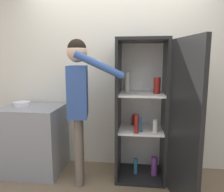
{
  "coord_description": "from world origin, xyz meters",
  "views": [
    {
      "loc": [
        0.31,
        -2.09,
        1.51
      ],
      "look_at": [
        -0.03,
        0.64,
        1.07
      ],
      "focal_mm": 35.0,
      "sensor_mm": 36.0,
      "label": 1
    }
  ],
  "objects": [
    {
      "name": "bowl",
      "position": [
        -1.27,
        0.65,
        0.93
      ],
      "size": [
        0.21,
        0.21,
        0.06
      ],
      "color": "white",
      "rests_on": "counter"
    },
    {
      "name": "refrigerator",
      "position": [
        0.45,
        0.56,
        0.88
      ],
      "size": [
        0.84,
        1.16,
        1.78
      ],
      "color": "black",
      "rests_on": "ground_plane"
    },
    {
      "name": "person",
      "position": [
        -0.4,
        0.39,
        1.15
      ],
      "size": [
        0.71,
        0.52,
        1.76
      ],
      "color": "#726656",
      "rests_on": "ground_plane"
    },
    {
      "name": "wall_back",
      "position": [
        0.0,
        0.98,
        1.27
      ],
      "size": [
        7.0,
        0.06,
        2.55
      ],
      "color": "silver",
      "rests_on": "ground_plane"
    },
    {
      "name": "counter",
      "position": [
        -1.11,
        0.61,
        0.45
      ],
      "size": [
        0.79,
        0.64,
        0.91
      ],
      "color": "gray",
      "rests_on": "ground_plane"
    }
  ]
}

